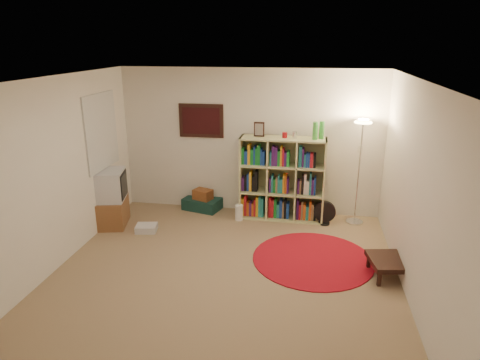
# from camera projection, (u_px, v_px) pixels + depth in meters

# --- Properties ---
(room) EXTENTS (4.54, 4.54, 2.54)m
(room) POSITION_uv_depth(u_px,v_px,m) (221.00, 181.00, 5.32)
(room) COLOR #947857
(room) RESTS_ON ground
(bookshelf) EXTENTS (1.42, 0.43, 1.69)m
(bookshelf) POSITION_uv_depth(u_px,v_px,m) (281.00, 180.00, 7.19)
(bookshelf) COLOR #CACA87
(bookshelf) RESTS_ON ground
(floor_lamp) EXTENTS (0.35, 0.35, 1.76)m
(floor_lamp) POSITION_uv_depth(u_px,v_px,m) (362.00, 137.00, 6.74)
(floor_lamp) COLOR silver
(floor_lamp) RESTS_ON ground
(floor_fan) EXTENTS (0.36, 0.19, 0.41)m
(floor_fan) POSITION_uv_depth(u_px,v_px,m) (325.00, 213.00, 7.07)
(floor_fan) COLOR black
(floor_fan) RESTS_ON ground
(tv_stand) EXTENTS (0.58, 0.73, 0.94)m
(tv_stand) POSITION_uv_depth(u_px,v_px,m) (111.00, 199.00, 6.99)
(tv_stand) COLOR brown
(tv_stand) RESTS_ON ground
(dvd_box) EXTENTS (0.37, 0.32, 0.11)m
(dvd_box) POSITION_uv_depth(u_px,v_px,m) (146.00, 228.00, 6.86)
(dvd_box) COLOR silver
(dvd_box) RESTS_ON ground
(suitcase) EXTENTS (0.73, 0.57, 0.21)m
(suitcase) POSITION_uv_depth(u_px,v_px,m) (202.00, 204.00, 7.75)
(suitcase) COLOR #12322D
(suitcase) RESTS_ON ground
(wicker_basket) EXTENTS (0.38, 0.33, 0.18)m
(wicker_basket) POSITION_uv_depth(u_px,v_px,m) (203.00, 194.00, 7.65)
(wicker_basket) COLOR brown
(wicker_basket) RESTS_ON suitcase
(paper_towel) EXTENTS (0.15, 0.15, 0.27)m
(paper_towel) POSITION_uv_depth(u_px,v_px,m) (239.00, 212.00, 7.26)
(paper_towel) COLOR white
(paper_towel) RESTS_ON ground
(red_rug) EXTENTS (1.68, 1.68, 0.01)m
(red_rug) POSITION_uv_depth(u_px,v_px,m) (313.00, 259.00, 5.99)
(red_rug) COLOR maroon
(red_rug) RESTS_ON ground
(side_table) EXTENTS (0.64, 0.64, 0.25)m
(side_table) POSITION_uv_depth(u_px,v_px,m) (392.00, 262.00, 5.50)
(side_table) COLOR black
(side_table) RESTS_ON ground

